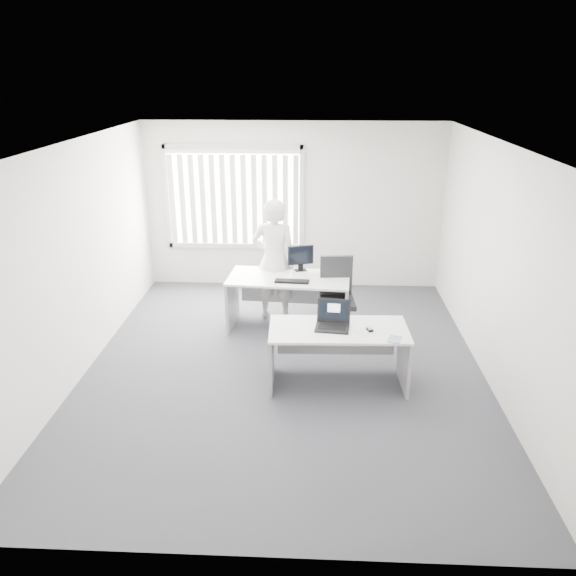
{
  "coord_description": "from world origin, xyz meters",
  "views": [
    {
      "loc": [
        0.34,
        -6.31,
        3.57
      ],
      "look_at": [
        0.04,
        0.15,
        1.04
      ],
      "focal_mm": 35.0,
      "sensor_mm": 36.0,
      "label": 1
    }
  ],
  "objects_px": {
    "desk_near": "(338,344)",
    "monitor": "(301,258)",
    "office_chair": "(337,310)",
    "desk_far": "(289,291)",
    "person": "(274,260)",
    "laptop": "(333,317)"
  },
  "relations": [
    {
      "from": "laptop",
      "to": "office_chair",
      "type": "bearing_deg",
      "value": 92.15
    },
    {
      "from": "office_chair",
      "to": "monitor",
      "type": "relative_size",
      "value": 2.9
    },
    {
      "from": "office_chair",
      "to": "laptop",
      "type": "bearing_deg",
      "value": -99.49
    },
    {
      "from": "desk_far",
      "to": "desk_near",
      "type": "bearing_deg",
      "value": -62.92
    },
    {
      "from": "monitor",
      "to": "office_chair",
      "type": "bearing_deg",
      "value": -54.1
    },
    {
      "from": "person",
      "to": "desk_near",
      "type": "bearing_deg",
      "value": 120.5
    },
    {
      "from": "office_chair",
      "to": "monitor",
      "type": "xyz_separation_m",
      "value": [
        -0.53,
        0.42,
        0.64
      ]
    },
    {
      "from": "desk_near",
      "to": "monitor",
      "type": "distance_m",
      "value": 1.98
    },
    {
      "from": "desk_near",
      "to": "office_chair",
      "type": "relative_size",
      "value": 1.49
    },
    {
      "from": "laptop",
      "to": "monitor",
      "type": "relative_size",
      "value": 1.03
    },
    {
      "from": "desk_far",
      "to": "laptop",
      "type": "distance_m",
      "value": 1.72
    },
    {
      "from": "person",
      "to": "laptop",
      "type": "distance_m",
      "value": 2.12
    },
    {
      "from": "person",
      "to": "monitor",
      "type": "bearing_deg",
      "value": 175.25
    },
    {
      "from": "desk_near",
      "to": "desk_far",
      "type": "xyz_separation_m",
      "value": [
        -0.66,
        1.58,
        0.03
      ]
    },
    {
      "from": "desk_far",
      "to": "monitor",
      "type": "xyz_separation_m",
      "value": [
        0.16,
        0.29,
        0.41
      ]
    },
    {
      "from": "desk_near",
      "to": "laptop",
      "type": "bearing_deg",
      "value": -170.98
    },
    {
      "from": "desk_near",
      "to": "monitor",
      "type": "relative_size",
      "value": 4.33
    },
    {
      "from": "monitor",
      "to": "desk_near",
      "type": "bearing_deg",
      "value": -90.64
    },
    {
      "from": "desk_far",
      "to": "person",
      "type": "bearing_deg",
      "value": 127.01
    },
    {
      "from": "desk_near",
      "to": "office_chair",
      "type": "distance_m",
      "value": 1.46
    },
    {
      "from": "desk_far",
      "to": "person",
      "type": "xyz_separation_m",
      "value": [
        -0.23,
        0.37,
        0.36
      ]
    },
    {
      "from": "desk_far",
      "to": "person",
      "type": "distance_m",
      "value": 0.56
    }
  ]
}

